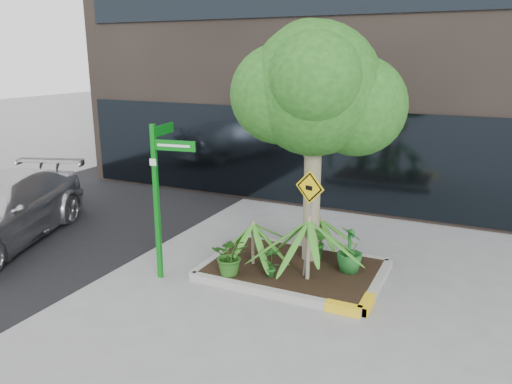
% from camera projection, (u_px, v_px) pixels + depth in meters
% --- Properties ---
extents(ground, '(80.00, 80.00, 0.00)m').
position_uv_depth(ground, '(278.00, 277.00, 9.41)').
color(ground, gray).
rests_on(ground, ground).
extents(asphalt_road, '(7.00, 80.00, 0.01)m').
position_uv_depth(asphalt_road, '(31.00, 228.00, 12.10)').
color(asphalt_road, black).
rests_on(asphalt_road, ground).
extents(planter, '(3.35, 2.36, 0.15)m').
position_uv_depth(planter, '(294.00, 269.00, 9.53)').
color(planter, '#9E9E99').
rests_on(planter, ground).
extents(tree, '(3.15, 2.79, 4.72)m').
position_uv_depth(tree, '(315.00, 89.00, 9.06)').
color(tree, tan).
rests_on(tree, ground).
extents(palm_front, '(1.33, 1.33, 1.48)m').
position_uv_depth(palm_front, '(309.00, 220.00, 8.71)').
color(palm_front, tan).
rests_on(palm_front, ground).
extents(palm_left, '(0.98, 0.98, 1.09)m').
position_uv_depth(palm_left, '(253.00, 223.00, 9.45)').
color(palm_left, tan).
rests_on(palm_left, ground).
extents(palm_back, '(0.83, 0.83, 0.93)m').
position_uv_depth(palm_back, '(322.00, 220.00, 10.05)').
color(palm_back, tan).
rests_on(palm_back, ground).
extents(shrub_a, '(0.87, 0.87, 0.74)m').
position_uv_depth(shrub_a, '(231.00, 255.00, 9.09)').
color(shrub_a, '#235418').
rests_on(shrub_a, planter).
extents(shrub_b, '(0.69, 0.69, 0.87)m').
position_uv_depth(shrub_b, '(350.00, 249.00, 9.20)').
color(shrub_b, '#1B5D21').
rests_on(shrub_b, planter).
extents(shrub_c, '(0.43, 0.43, 0.59)m').
position_uv_depth(shrub_c, '(271.00, 262.00, 9.00)').
color(shrub_c, '#1D5E1D').
rests_on(shrub_c, planter).
extents(shrub_d, '(0.54, 0.54, 0.70)m').
position_uv_depth(shrub_d, '(318.00, 243.00, 9.78)').
color(shrub_d, '#20641D').
rests_on(shrub_d, planter).
extents(street_sign_post, '(0.92, 0.85, 2.89)m').
position_uv_depth(street_sign_post, '(160.00, 185.00, 8.98)').
color(street_sign_post, '#0B7916').
rests_on(street_sign_post, ground).
extents(cattle_sign, '(0.58, 0.29, 1.96)m').
position_uv_depth(cattle_sign, '(309.00, 205.00, 8.83)').
color(cattle_sign, slate).
rests_on(cattle_sign, ground).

